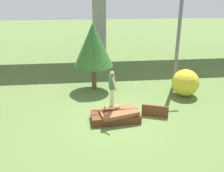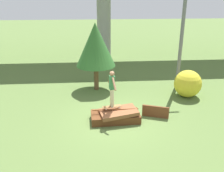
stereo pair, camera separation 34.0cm
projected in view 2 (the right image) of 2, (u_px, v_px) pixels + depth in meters
The scene contains 8 objects.
ground_plane at pixel (115, 120), 11.09m from camera, with size 80.00×80.00×0.00m, color #567038.
scrap_pile at pixel (116, 116), 10.99m from camera, with size 2.17×1.25×0.57m.
scrap_plank_loose at pixel (155, 112), 11.28m from camera, with size 1.16×0.49×0.55m.
skateboard at pixel (112, 107), 10.92m from camera, with size 0.86×0.39×0.09m.
skater at pixel (112, 87), 10.58m from camera, with size 0.31×1.08×1.61m.
utility_pole at pixel (184, 14), 13.51m from camera, with size 1.30×0.20×8.14m.
tree_behind_left at pixel (95, 45), 13.62m from camera, with size 2.19×2.19×3.81m.
bush_yellow_flowering at pixel (188, 84), 13.33m from camera, with size 1.46×1.46×1.46m.
Camera 2 is at (-0.88, -9.75, 5.44)m, focal length 40.00 mm.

